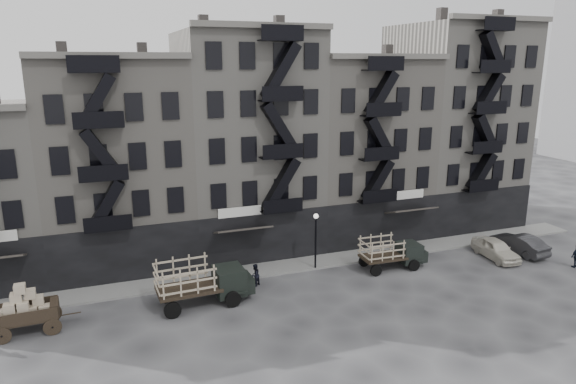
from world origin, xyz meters
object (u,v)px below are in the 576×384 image
object	(u,v)px
stake_truck_east	(392,250)
stake_truck_west	(202,279)
car_east	(496,249)
wagon	(24,305)
car_far	(519,244)
pedestrian_mid	(255,275)

from	to	relation	value
stake_truck_east	stake_truck_west	bearing A→B (deg)	-174.20
car_east	wagon	bearing A→B (deg)	-175.36
car_east	car_far	size ratio (longest dim) A/B	0.94
wagon	stake_truck_west	size ratio (longest dim) A/B	0.59
stake_truck_west	car_far	size ratio (longest dim) A/B	1.28
car_far	pedestrian_mid	world-z (taller)	pedestrian_mid
stake_truck_east	wagon	bearing A→B (deg)	-175.62
wagon	pedestrian_mid	world-z (taller)	wagon
wagon	car_far	distance (m)	35.32
wagon	car_east	bearing A→B (deg)	-2.86
stake_truck_east	car_east	world-z (taller)	stake_truck_east
stake_truck_west	car_east	bearing A→B (deg)	-3.09
stake_truck_east	car_far	xyz separation A→B (m)	(11.17, -0.80, -0.64)
car_far	wagon	bearing A→B (deg)	-6.23
car_east	pedestrian_mid	size ratio (longest dim) A/B	2.85
wagon	pedestrian_mid	distance (m)	13.96
car_far	pedestrian_mid	distance (m)	21.50
wagon	stake_truck_west	world-z (taller)	stake_truck_west
wagon	stake_truck_west	xyz separation A→B (m)	(9.97, 0.00, 0.02)
stake_truck_west	car_far	xyz separation A→B (m)	(25.34, 0.06, -0.93)
car_east	stake_truck_west	bearing A→B (deg)	-175.52
car_east	car_far	xyz separation A→B (m)	(2.51, 0.26, 0.02)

